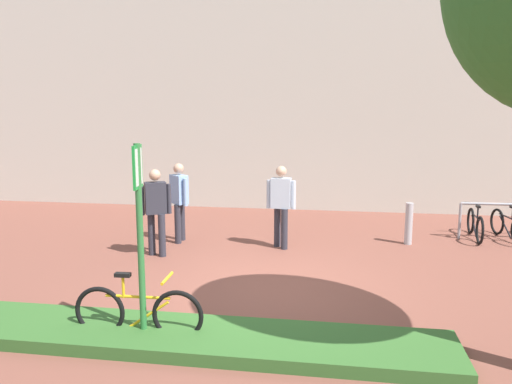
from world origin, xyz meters
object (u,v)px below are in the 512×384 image
Objects in this scene: bike_at_sign at (139,312)px; bollard_steel at (409,224)px; person_shirt_white at (179,197)px; parking_sign_post at (139,215)px; person_shirt_blue at (281,201)px; person_suited_navy at (156,207)px; bike_rack_cluster at (508,224)px.

bollard_steel is at bearing 52.20° from bike_at_sign.
bike_at_sign is 6.52m from bollard_steel.
person_shirt_white is (-0.90, 4.60, 0.63)m from bike_at_sign.
person_shirt_white is at bearing 101.89° from parking_sign_post.
parking_sign_post reaches higher than person_shirt_blue.
person_suited_navy reaches higher than bollard_steel.
parking_sign_post is at bearing -105.42° from person_shirt_blue.
bollard_steel is 0.52× the size of person_shirt_white.
parking_sign_post is 6.62m from bollard_steel.
parking_sign_post is 4.72m from person_shirt_blue.
parking_sign_post is 1.44× the size of person_suited_navy.
parking_sign_post reaches higher than bike_rack_cluster.
bike_at_sign is 0.98× the size of person_shirt_white.
parking_sign_post is at bearing -72.69° from person_suited_navy.
person_shirt_white is at bearing 101.02° from bike_at_sign.
person_shirt_white reaches higher than bike_rack_cluster.
person_shirt_blue is (-2.67, -0.70, 0.53)m from bollard_steel.
person_shirt_blue is (2.22, -0.14, 0.00)m from person_shirt_white.
bike_rack_cluster is at bearing 18.05° from person_suited_navy.
bollard_steel is at bearing 53.06° from parking_sign_post.
person_suited_navy is (-7.24, -2.36, 0.63)m from bike_rack_cluster.
bike_rack_cluster is at bearing 43.37° from bike_at_sign.
person_shirt_white reaches higher than bollard_steel.
person_suited_navy is (-0.13, -1.09, 0.00)m from person_shirt_white.
parking_sign_post reaches higher than person_shirt_white.
person_shirt_white is (-4.89, -0.55, 0.53)m from bollard_steel.
person_shirt_white is at bearing 176.31° from person_shirt_blue.
bike_at_sign is (-0.08, 0.05, -1.27)m from parking_sign_post.
person_shirt_white is at bearing 83.09° from person_suited_navy.
bike_rack_cluster is 7.25m from person_shirt_white.
bike_at_sign is 4.69m from person_shirt_blue.
person_suited_navy is at bearing -161.91° from bollard_steel.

